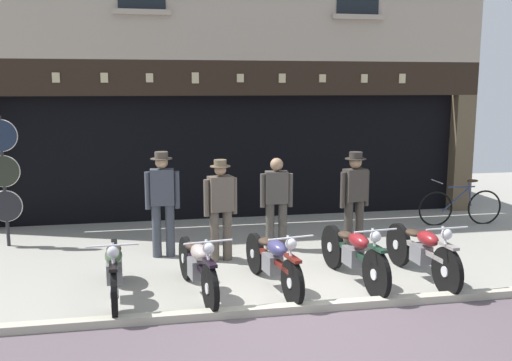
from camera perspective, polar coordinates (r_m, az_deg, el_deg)
ground at (r=6.34m, az=7.14°, el=-17.02°), size 22.58×22.00×0.18m
shop_facade at (r=13.52m, az=-2.98°, el=5.22°), size 10.88×4.42×6.66m
motorcycle_left at (r=7.70m, az=-14.17°, el=-8.66°), size 0.62×1.94×0.91m
motorcycle_center_left at (r=7.67m, az=-5.96°, el=-8.51°), size 0.62×1.94×0.90m
motorcycle_center at (r=7.86m, az=1.75°, el=-8.05°), size 0.63×1.96×0.90m
motorcycle_center_right at (r=8.21m, az=9.86°, el=-7.28°), size 0.62×2.02×0.93m
motorcycle_right at (r=8.55m, az=16.47°, el=-6.85°), size 0.62×2.01×0.93m
salesman_left at (r=9.29m, az=-9.46°, el=-1.83°), size 0.56×0.35×1.75m
shopkeeper_center at (r=8.98m, az=-3.61°, el=-2.56°), size 0.55×0.32×1.65m
salesman_right at (r=9.60m, az=2.09°, el=-1.90°), size 0.56×0.26×1.59m
assistant_far_right at (r=9.76m, az=9.96°, el=-1.48°), size 0.55×0.36×1.69m
tyre_sign_pole at (r=10.66m, az=-24.25°, el=0.74°), size 0.56×0.06×2.29m
advert_board_near at (r=12.42m, az=7.12°, el=3.72°), size 0.77×0.03×1.06m
leaning_bicycle at (r=12.15m, az=20.03°, el=-2.47°), size 1.76×0.50×0.95m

